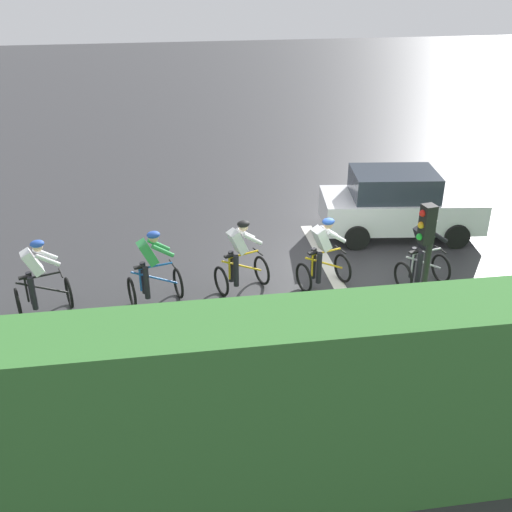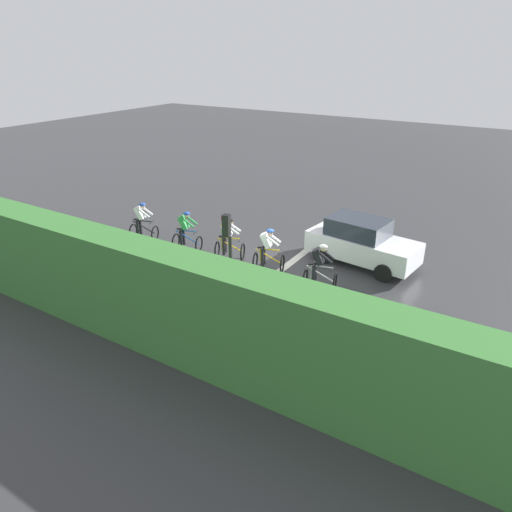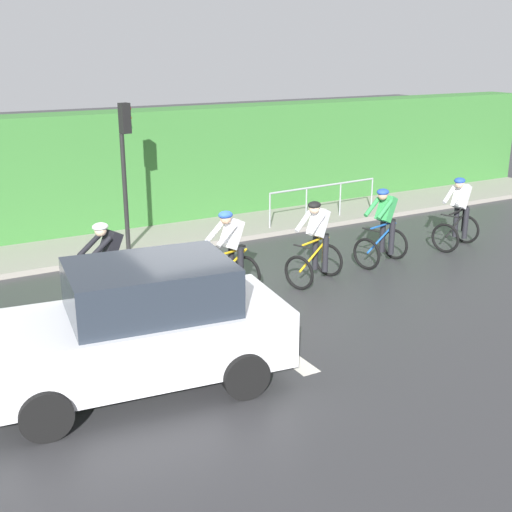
{
  "view_description": "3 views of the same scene",
  "coord_description": "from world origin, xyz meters",
  "px_view_note": "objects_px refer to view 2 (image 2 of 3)",
  "views": [
    {
      "loc": [
        -11.57,
        3.88,
        6.93
      ],
      "look_at": [
        0.26,
        2.07,
        0.85
      ],
      "focal_mm": 43.17,
      "sensor_mm": 36.0,
      "label": 1
    },
    {
      "loc": [
        -13.35,
        -7.33,
        7.64
      ],
      "look_at": [
        -0.78,
        0.49,
        0.99
      ],
      "focal_mm": 33.08,
      "sensor_mm": 36.0,
      "label": 2
    },
    {
      "loc": [
        10.47,
        -4.73,
        4.48
      ],
      "look_at": [
        0.47,
        0.98,
        0.81
      ],
      "focal_mm": 46.27,
      "sensor_mm": 36.0,
      "label": 3
    }
  ],
  "objects_px": {
    "cyclist_lead": "(142,222)",
    "cyclist_mid": "(229,240)",
    "cyclist_second": "(186,232)",
    "car_white": "(361,242)",
    "traffic_light_near_crossing": "(228,252)",
    "cyclist_trailing": "(319,268)",
    "cyclist_fourth": "(268,251)",
    "pedestrian_railing_kerbside": "(102,258)"
  },
  "relations": [
    {
      "from": "cyclist_trailing",
      "to": "pedestrian_railing_kerbside",
      "type": "height_order",
      "value": "cyclist_trailing"
    },
    {
      "from": "car_white",
      "to": "cyclist_lead",
      "type": "bearing_deg",
      "value": 106.86
    },
    {
      "from": "cyclist_mid",
      "to": "traffic_light_near_crossing",
      "type": "distance_m",
      "value": 4.64
    },
    {
      "from": "cyclist_second",
      "to": "traffic_light_near_crossing",
      "type": "xyz_separation_m",
      "value": [
        -3.35,
        -4.46,
        1.43
      ]
    },
    {
      "from": "cyclist_second",
      "to": "cyclist_trailing",
      "type": "relative_size",
      "value": 1.0
    },
    {
      "from": "traffic_light_near_crossing",
      "to": "cyclist_second",
      "type": "bearing_deg",
      "value": 53.13
    },
    {
      "from": "cyclist_mid",
      "to": "car_white",
      "type": "xyz_separation_m",
      "value": [
        2.3,
        -4.48,
        0.08
      ]
    },
    {
      "from": "pedestrian_railing_kerbside",
      "to": "cyclist_trailing",
      "type": "bearing_deg",
      "value": -64.56
    },
    {
      "from": "cyclist_lead",
      "to": "cyclist_second",
      "type": "relative_size",
      "value": 1.0
    },
    {
      "from": "cyclist_fourth",
      "to": "cyclist_second",
      "type": "bearing_deg",
      "value": 91.68
    },
    {
      "from": "cyclist_lead",
      "to": "cyclist_trailing",
      "type": "distance_m",
      "value": 8.24
    },
    {
      "from": "pedestrian_railing_kerbside",
      "to": "car_white",
      "type": "bearing_deg",
      "value": -50.53
    },
    {
      "from": "cyclist_fourth",
      "to": "car_white",
      "type": "distance_m",
      "value": 3.6
    },
    {
      "from": "cyclist_second",
      "to": "cyclist_fourth",
      "type": "bearing_deg",
      "value": -88.32
    },
    {
      "from": "cyclist_lead",
      "to": "cyclist_mid",
      "type": "xyz_separation_m",
      "value": [
        0.34,
        -4.21,
        0.0
      ]
    },
    {
      "from": "cyclist_fourth",
      "to": "cyclist_trailing",
      "type": "relative_size",
      "value": 1.0
    },
    {
      "from": "cyclist_trailing",
      "to": "pedestrian_railing_kerbside",
      "type": "distance_m",
      "value": 7.59
    },
    {
      "from": "cyclist_trailing",
      "to": "cyclist_mid",
      "type": "bearing_deg",
      "value": 83.55
    },
    {
      "from": "cyclist_trailing",
      "to": "cyclist_fourth",
      "type": "bearing_deg",
      "value": 81.88
    },
    {
      "from": "cyclist_mid",
      "to": "cyclist_second",
      "type": "bearing_deg",
      "value": 97.51
    },
    {
      "from": "cyclist_second",
      "to": "car_white",
      "type": "distance_m",
      "value": 6.88
    },
    {
      "from": "cyclist_fourth",
      "to": "pedestrian_railing_kerbside",
      "type": "height_order",
      "value": "cyclist_fourth"
    },
    {
      "from": "cyclist_mid",
      "to": "cyclist_trailing",
      "type": "distance_m",
      "value": 4.06
    },
    {
      "from": "cyclist_second",
      "to": "cyclist_fourth",
      "type": "xyz_separation_m",
      "value": [
        0.11,
        -3.74,
        0.0
      ]
    },
    {
      "from": "cyclist_second",
      "to": "cyclist_trailing",
      "type": "xyz_separation_m",
      "value": [
        -0.2,
        -5.94,
        0.0
      ]
    },
    {
      "from": "car_white",
      "to": "traffic_light_near_crossing",
      "type": "relative_size",
      "value": 1.28
    },
    {
      "from": "car_white",
      "to": "pedestrian_railing_kerbside",
      "type": "relative_size",
      "value": 1.22
    },
    {
      "from": "cyclist_trailing",
      "to": "traffic_light_near_crossing",
      "type": "xyz_separation_m",
      "value": [
        -3.14,
        1.48,
        1.43
      ]
    },
    {
      "from": "cyclist_second",
      "to": "traffic_light_near_crossing",
      "type": "height_order",
      "value": "traffic_light_near_crossing"
    },
    {
      "from": "pedestrian_railing_kerbside",
      "to": "cyclist_second",
      "type": "bearing_deg",
      "value": -14.75
    },
    {
      "from": "cyclist_second",
      "to": "car_white",
      "type": "height_order",
      "value": "car_white"
    },
    {
      "from": "cyclist_fourth",
      "to": "car_white",
      "type": "xyz_separation_m",
      "value": [
        2.44,
        -2.65,
        0.08
      ]
    },
    {
      "from": "cyclist_lead",
      "to": "cyclist_trailing",
      "type": "relative_size",
      "value": 1.0
    },
    {
      "from": "cyclist_lead",
      "to": "car_white",
      "type": "bearing_deg",
      "value": -73.14
    },
    {
      "from": "cyclist_fourth",
      "to": "pedestrian_railing_kerbside",
      "type": "bearing_deg",
      "value": 127.53
    },
    {
      "from": "cyclist_second",
      "to": "car_white",
      "type": "relative_size",
      "value": 0.39
    },
    {
      "from": "traffic_light_near_crossing",
      "to": "cyclist_mid",
      "type": "bearing_deg",
      "value": 35.34
    },
    {
      "from": "cyclist_fourth",
      "to": "cyclist_mid",
      "type": "bearing_deg",
      "value": 85.56
    },
    {
      "from": "cyclist_second",
      "to": "pedestrian_railing_kerbside",
      "type": "bearing_deg",
      "value": 165.25
    },
    {
      "from": "cyclist_lead",
      "to": "traffic_light_near_crossing",
      "type": "relative_size",
      "value": 0.5
    },
    {
      "from": "cyclist_second",
      "to": "cyclist_mid",
      "type": "distance_m",
      "value": 1.93
    },
    {
      "from": "traffic_light_near_crossing",
      "to": "cyclist_trailing",
      "type": "bearing_deg",
      "value": -25.24
    }
  ]
}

